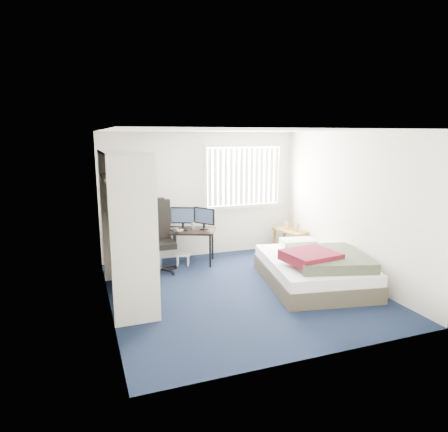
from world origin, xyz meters
TOP-DOWN VIEW (x-y plane):
  - ground at (0.00, 0.00)m, footprint 4.20×4.20m
  - room_shell at (0.00, 0.00)m, footprint 4.20×4.20m
  - window_assembly at (0.90, 2.04)m, footprint 1.72×0.09m
  - closet at (-1.67, 0.27)m, footprint 0.64×1.84m
  - desk at (-0.54, 1.75)m, footprint 1.47×1.10m
  - office_chair at (-1.03, 1.41)m, footprint 0.63×0.63m
  - footstool at (-0.54, 1.56)m, footprint 0.32×0.29m
  - nightstand at (1.75, 1.53)m, footprint 0.53×0.80m
  - bed at (1.26, -0.17)m, footprint 1.84×2.24m
  - pine_box at (-1.65, -0.13)m, footprint 0.53×0.47m

SIDE VIEW (x-z plane):
  - ground at x=0.00m, z-range 0.00..0.00m
  - pine_box at x=-1.65m, z-range 0.00..0.33m
  - footstool at x=-0.54m, z-range 0.06..0.28m
  - bed at x=1.26m, z-range -0.05..0.61m
  - nightstand at x=1.75m, z-range 0.10..0.79m
  - office_chair at x=-1.03m, z-range -0.15..1.17m
  - desk at x=-0.54m, z-range 0.14..1.26m
  - closet at x=-1.67m, z-range 0.24..2.46m
  - room_shell at x=0.00m, z-range -0.59..3.61m
  - window_assembly at x=0.90m, z-range 0.94..2.26m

